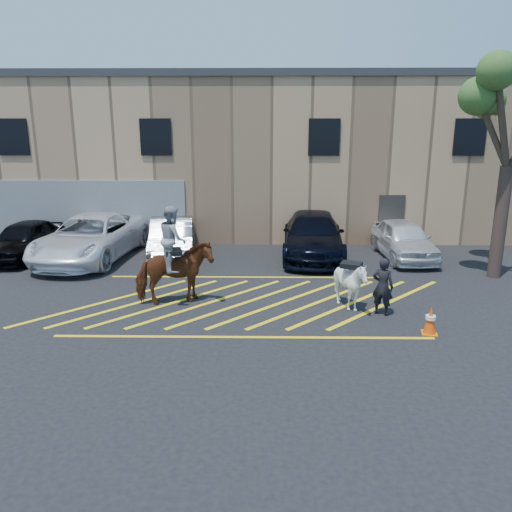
{
  "coord_description": "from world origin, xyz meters",
  "views": [
    {
      "loc": [
        0.49,
        -14.28,
        5.18
      ],
      "look_at": [
        0.27,
        0.2,
        1.3
      ],
      "focal_mm": 35.0,
      "sensor_mm": 36.0,
      "label": 1
    }
  ],
  "objects_px": {
    "car_white_suv": "(403,239)",
    "saddled_white": "(350,284)",
    "handler": "(383,287)",
    "traffic_cone": "(430,320)",
    "car_blue_suv": "(313,235)",
    "car_silver_sedan": "(172,239)",
    "mounted_bay": "(174,265)",
    "car_black_suv": "(25,240)",
    "car_white_pickup": "(91,238)"
  },
  "relations": [
    {
      "from": "handler",
      "to": "traffic_cone",
      "type": "xyz_separation_m",
      "value": [
        0.92,
        -1.33,
        -0.45
      ]
    },
    {
      "from": "car_blue_suv",
      "to": "handler",
      "type": "bearing_deg",
      "value": -74.51
    },
    {
      "from": "mounted_bay",
      "to": "car_silver_sedan",
      "type": "bearing_deg",
      "value": 100.87
    },
    {
      "from": "car_white_suv",
      "to": "traffic_cone",
      "type": "xyz_separation_m",
      "value": [
        -1.29,
        -7.41,
        -0.38
      ]
    },
    {
      "from": "mounted_bay",
      "to": "saddled_white",
      "type": "distance_m",
      "value": 5.11
    },
    {
      "from": "saddled_white",
      "to": "traffic_cone",
      "type": "relative_size",
      "value": 2.3
    },
    {
      "from": "car_black_suv",
      "to": "traffic_cone",
      "type": "distance_m",
      "value": 15.39
    },
    {
      "from": "car_black_suv",
      "to": "car_blue_suv",
      "type": "distance_m",
      "value": 11.39
    },
    {
      "from": "car_black_suv",
      "to": "car_silver_sedan",
      "type": "bearing_deg",
      "value": 5.08
    },
    {
      "from": "handler",
      "to": "traffic_cone",
      "type": "relative_size",
      "value": 2.23
    },
    {
      "from": "car_white_pickup",
      "to": "mounted_bay",
      "type": "bearing_deg",
      "value": -43.45
    },
    {
      "from": "car_white_pickup",
      "to": "mounted_bay",
      "type": "distance_m",
      "value": 6.45
    },
    {
      "from": "car_white_pickup",
      "to": "traffic_cone",
      "type": "relative_size",
      "value": 8.43
    },
    {
      "from": "car_silver_sedan",
      "to": "mounted_bay",
      "type": "xyz_separation_m",
      "value": [
        1.0,
        -5.2,
        0.41
      ]
    },
    {
      "from": "car_silver_sedan",
      "to": "car_white_suv",
      "type": "relative_size",
      "value": 1.06
    },
    {
      "from": "car_silver_sedan",
      "to": "saddled_white",
      "type": "relative_size",
      "value": 2.77
    },
    {
      "from": "car_black_suv",
      "to": "car_blue_suv",
      "type": "height_order",
      "value": "car_blue_suv"
    },
    {
      "from": "car_white_suv",
      "to": "mounted_bay",
      "type": "distance_m",
      "value": 9.7
    },
    {
      "from": "car_blue_suv",
      "to": "saddled_white",
      "type": "bearing_deg",
      "value": -81.41
    },
    {
      "from": "handler",
      "to": "car_black_suv",
      "type": "bearing_deg",
      "value": 4.14
    },
    {
      "from": "car_silver_sedan",
      "to": "car_white_suv",
      "type": "bearing_deg",
      "value": -7.12
    },
    {
      "from": "car_black_suv",
      "to": "car_white_suv",
      "type": "height_order",
      "value": "car_white_suv"
    },
    {
      "from": "handler",
      "to": "traffic_cone",
      "type": "bearing_deg",
      "value": 153.69
    },
    {
      "from": "car_black_suv",
      "to": "car_white_suv",
      "type": "relative_size",
      "value": 0.99
    },
    {
      "from": "saddled_white",
      "to": "traffic_cone",
      "type": "height_order",
      "value": "saddled_white"
    },
    {
      "from": "car_white_suv",
      "to": "saddled_white",
      "type": "height_order",
      "value": "car_white_suv"
    },
    {
      "from": "saddled_white",
      "to": "car_white_suv",
      "type": "bearing_deg",
      "value": 61.84
    },
    {
      "from": "car_black_suv",
      "to": "car_white_pickup",
      "type": "relative_size",
      "value": 0.7
    },
    {
      "from": "car_white_suv",
      "to": "car_silver_sedan",
      "type": "bearing_deg",
      "value": 177.94
    },
    {
      "from": "car_silver_sedan",
      "to": "saddled_white",
      "type": "distance_m",
      "value": 8.23
    },
    {
      "from": "car_silver_sedan",
      "to": "handler",
      "type": "relative_size",
      "value": 2.86
    },
    {
      "from": "mounted_bay",
      "to": "car_white_suv",
      "type": "bearing_deg",
      "value": 33.21
    },
    {
      "from": "traffic_cone",
      "to": "mounted_bay",
      "type": "bearing_deg",
      "value": 162.9
    },
    {
      "from": "saddled_white",
      "to": "traffic_cone",
      "type": "bearing_deg",
      "value": -44.97
    },
    {
      "from": "mounted_bay",
      "to": "traffic_cone",
      "type": "distance_m",
      "value": 7.18
    },
    {
      "from": "car_blue_suv",
      "to": "handler",
      "type": "xyz_separation_m",
      "value": [
        1.31,
        -6.37,
        -0.02
      ]
    },
    {
      "from": "car_white_suv",
      "to": "handler",
      "type": "xyz_separation_m",
      "value": [
        -2.22,
        -6.08,
        0.07
      ]
    },
    {
      "from": "saddled_white",
      "to": "car_black_suv",
      "type": "bearing_deg",
      "value": 155.36
    },
    {
      "from": "car_white_pickup",
      "to": "mounted_bay",
      "type": "xyz_separation_m",
      "value": [
        4.11,
        -4.96,
        0.32
      ]
    },
    {
      "from": "car_blue_suv",
      "to": "saddled_white",
      "type": "xyz_separation_m",
      "value": [
        0.49,
        -5.96,
        -0.09
      ]
    },
    {
      "from": "handler",
      "to": "traffic_cone",
      "type": "distance_m",
      "value": 1.68
    },
    {
      "from": "handler",
      "to": "mounted_bay",
      "type": "relative_size",
      "value": 0.56
    },
    {
      "from": "car_white_suv",
      "to": "saddled_white",
      "type": "distance_m",
      "value": 6.43
    },
    {
      "from": "car_silver_sedan",
      "to": "car_black_suv",
      "type": "bearing_deg",
      "value": 173.29
    },
    {
      "from": "car_white_suv",
      "to": "car_white_pickup",
      "type": "bearing_deg",
      "value": 178.88
    },
    {
      "from": "traffic_cone",
      "to": "car_white_pickup",
      "type": "bearing_deg",
      "value": 147.17
    },
    {
      "from": "car_black_suv",
      "to": "mounted_bay",
      "type": "xyz_separation_m",
      "value": [
        6.79,
        -5.08,
        0.44
      ]
    },
    {
      "from": "saddled_white",
      "to": "traffic_cone",
      "type": "xyz_separation_m",
      "value": [
        1.74,
        -1.74,
        -0.38
      ]
    },
    {
      "from": "car_silver_sedan",
      "to": "handler",
      "type": "distance_m",
      "value": 9.11
    },
    {
      "from": "car_white_suv",
      "to": "mounted_bay",
      "type": "bearing_deg",
      "value": -149.56
    }
  ]
}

